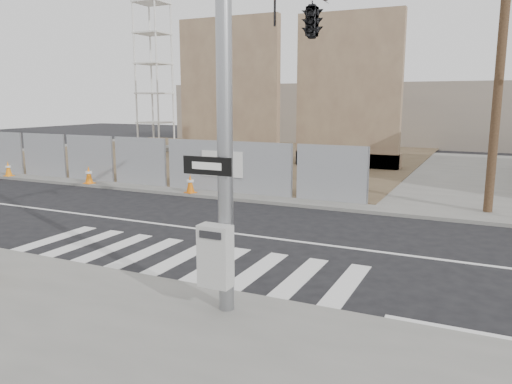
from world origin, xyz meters
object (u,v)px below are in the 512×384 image
at_px(traffic_cone_d, 213,180).
at_px(traffic_cone_c, 190,184).
at_px(signal_pole, 288,46).
at_px(traffic_cone_a, 8,169).
at_px(crane_tower, 152,20).
at_px(traffic_cone_b, 89,175).

bearing_deg(traffic_cone_d, traffic_cone_c, -102.82).
bearing_deg(traffic_cone_d, signal_pole, -50.40).
relative_size(traffic_cone_a, traffic_cone_d, 1.03).
distance_m(traffic_cone_a, traffic_cone_c, 10.16).
height_order(crane_tower, traffic_cone_a, crane_tower).
relative_size(signal_pole, traffic_cone_b, 9.28).
distance_m(traffic_cone_c, traffic_cone_d, 1.29).
height_order(signal_pole, traffic_cone_a, signal_pole).
xyz_separation_m(signal_pole, traffic_cone_b, (-11.66, 6.27, -4.29)).
xyz_separation_m(signal_pole, traffic_cone_a, (-16.66, 6.27, -4.32)).
xyz_separation_m(traffic_cone_a, traffic_cone_d, (10.44, 1.25, -0.01)).
relative_size(traffic_cone_b, traffic_cone_d, 1.10).
relative_size(traffic_cone_a, traffic_cone_c, 0.96).
xyz_separation_m(traffic_cone_b, traffic_cone_d, (5.44, 1.25, -0.03)).
bearing_deg(traffic_cone_d, crane_tower, 134.37).
bearing_deg(traffic_cone_b, traffic_cone_d, 12.98).
height_order(traffic_cone_b, traffic_cone_c, traffic_cone_b).
bearing_deg(signal_pole, crane_tower, 132.57).
height_order(traffic_cone_a, traffic_cone_b, traffic_cone_b).
bearing_deg(crane_tower, traffic_cone_d, -45.63).
xyz_separation_m(traffic_cone_c, traffic_cone_d, (0.29, 1.25, -0.02)).
bearing_deg(signal_pole, traffic_cone_c, 136.08).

